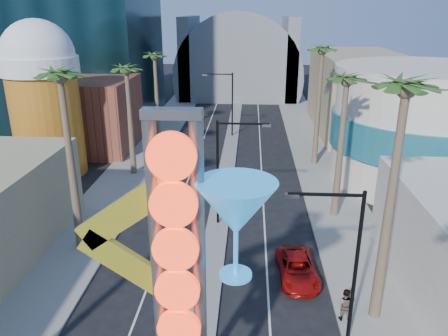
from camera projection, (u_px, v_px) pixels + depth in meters
The scene contains 20 objects.
sidewalk_west at pixel (141, 157), 47.46m from camera, with size 5.00×100.00×0.15m, color gray.
sidewalk_east at pixel (318, 161), 46.35m from camera, with size 5.00×100.00×0.15m, color gray.
median at pixel (230, 150), 49.72m from camera, with size 1.60×84.00×0.15m, color gray.
brick_filler_west at pixel (89, 115), 49.30m from camera, with size 10.00×10.00×8.00m, color brown.
filler_east at pixel (357, 93), 56.47m from camera, with size 10.00×20.00×10.00m, color tan.
beer_mug at pixel (43, 93), 40.54m from camera, with size 7.00×7.00×14.50m.
turquoise_building at pixel (424, 127), 39.39m from camera, with size 16.60×16.60×10.60m.
canopy at pixel (239, 72), 80.13m from camera, with size 22.00×16.00×22.00m.
neon_sign at pixel (203, 266), 14.35m from camera, with size 6.53×2.60×12.55m.
streetlight_0 at pixel (225, 163), 31.17m from camera, with size 3.79×0.25×8.00m.
streetlight_1 at pixel (228, 98), 53.72m from camera, with size 3.79×0.25×8.00m.
streetlight_2 at pixel (346, 256), 19.58m from camera, with size 3.45×0.25×8.00m.
palm_1 at pixel (61, 88), 25.93m from camera, with size 2.40×2.40×12.70m.
palm_2 at pixel (127, 76), 39.51m from camera, with size 2.40×2.40×11.20m.
palm_3 at pixel (155, 61), 50.76m from camera, with size 2.40×2.40×11.20m.
palm_5 at pixel (404, 106), 19.10m from camera, with size 2.40×2.40×13.20m.
palm_6 at pixel (346, 89), 30.81m from camera, with size 2.40×2.40×11.70m.
palm_7 at pixel (322, 58), 41.75m from camera, with size 2.40×2.40×12.70m.
red_pickup at pixel (297, 268), 26.08m from camera, with size 2.19×4.75×1.32m, color #AB0F0D.
pedestrian_b at pixel (345, 304), 22.29m from camera, with size 0.88×0.68×1.80m, color gray.
Camera 1 is at (2.29, -9.33, 15.27)m, focal length 35.00 mm.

